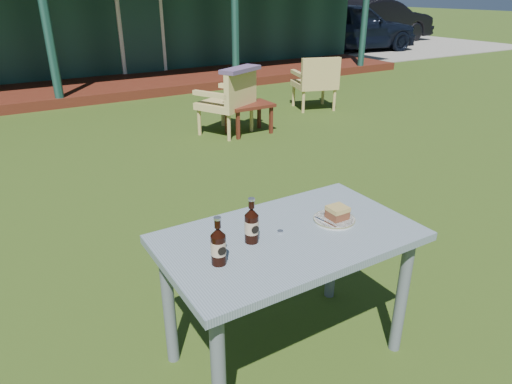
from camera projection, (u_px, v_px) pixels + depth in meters
ground at (172, 229)px, 3.66m from camera, size 80.00×80.00×0.00m
gravel_strip at (372, 46)px, 15.27m from camera, size 9.00×6.00×0.02m
car_near at (350, 27)px, 13.73m from camera, size 4.38×2.13×1.44m
car_far at (377, 21)px, 16.29m from camera, size 4.37×1.54×1.44m
cafe_table at (289, 253)px, 2.16m from camera, size 1.20×0.70×0.72m
plate at (334, 219)px, 2.24m from camera, size 0.20×0.20×0.01m
cake_slice at (337, 212)px, 2.22m from camera, size 0.09×0.09×0.06m
fork at (325, 222)px, 2.19m from camera, size 0.03×0.14×0.00m
cola_bottle_near at (252, 225)px, 2.02m from camera, size 0.06×0.07×0.22m
cola_bottle_far at (218, 245)px, 1.86m from camera, size 0.06×0.07×0.22m
bottle_cap at (280, 231)px, 2.13m from camera, size 0.03×0.03×0.01m
armchair_left at (230, 99)px, 5.87m from camera, size 0.80×0.78×0.83m
armchair_right at (316, 80)px, 7.10m from camera, size 0.75×0.72×0.82m
floral_throw at (240, 69)px, 5.63m from camera, size 0.65×0.46×0.05m
side_table at (249, 108)px, 5.94m from camera, size 0.60×0.40×0.40m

